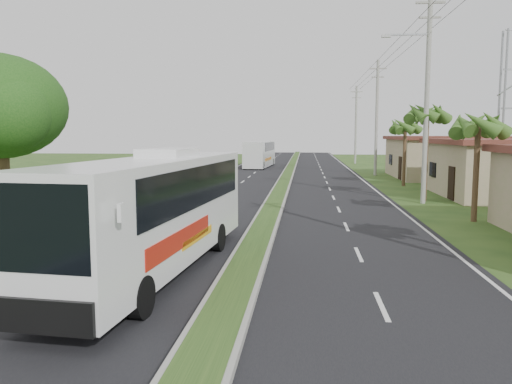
{
  "coord_description": "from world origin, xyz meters",
  "views": [
    {
      "loc": [
        1.72,
        -11.32,
        3.94
      ],
      "look_at": [
        -0.12,
        7.19,
        1.8
      ],
      "focal_mm": 35.0,
      "sensor_mm": 36.0,
      "label": 1
    }
  ],
  "objects": [
    {
      "name": "ground",
      "position": [
        0.0,
        0.0,
        0.0
      ],
      "size": [
        180.0,
        180.0,
        0.0
      ],
      "primitive_type": "plane",
      "color": "#264419",
      "rests_on": "ground"
    },
    {
      "name": "road_asphalt",
      "position": [
        0.0,
        20.0,
        0.01
      ],
      "size": [
        14.0,
        160.0,
        0.02
      ],
      "primitive_type": "cube",
      "color": "black",
      "rests_on": "ground"
    },
    {
      "name": "median_strip",
      "position": [
        0.0,
        20.0,
        0.1
      ],
      "size": [
        1.2,
        160.0,
        0.18
      ],
      "color": "gray",
      "rests_on": "ground"
    },
    {
      "name": "lane_edge_left",
      "position": [
        -6.7,
        20.0,
        0.0
      ],
      "size": [
        0.12,
        160.0,
        0.01
      ],
      "primitive_type": "cube",
      "color": "silver",
      "rests_on": "ground"
    },
    {
      "name": "lane_edge_right",
      "position": [
        6.7,
        20.0,
        0.0
      ],
      "size": [
        0.12,
        160.0,
        0.01
      ],
      "primitive_type": "cube",
      "color": "silver",
      "rests_on": "ground"
    },
    {
      "name": "shop_mid",
      "position": [
        14.0,
        22.0,
        1.86
      ],
      "size": [
        7.6,
        10.6,
        3.67
      ],
      "color": "tan",
      "rests_on": "ground"
    },
    {
      "name": "shop_far",
      "position": [
        14.0,
        36.0,
        1.93
      ],
      "size": [
        8.6,
        11.6,
        3.82
      ],
      "color": "tan",
      "rests_on": "ground"
    },
    {
      "name": "palm_verge_b",
      "position": [
        9.4,
        12.0,
        4.36
      ],
      "size": [
        2.4,
        2.4,
        5.05
      ],
      "color": "#473321",
      "rests_on": "ground"
    },
    {
      "name": "palm_verge_c",
      "position": [
        8.8,
        19.0,
        5.12
      ],
      "size": [
        2.4,
        2.4,
        5.85
      ],
      "color": "#473321",
      "rests_on": "ground"
    },
    {
      "name": "palm_verge_d",
      "position": [
        9.3,
        28.0,
        4.55
      ],
      "size": [
        2.4,
        2.4,
        5.25
      ],
      "color": "#473321",
      "rests_on": "ground"
    },
    {
      "name": "utility_pole_b",
      "position": [
        8.47,
        18.0,
        6.26
      ],
      "size": [
        3.2,
        0.28,
        12.0
      ],
      "color": "gray",
      "rests_on": "ground"
    },
    {
      "name": "utility_pole_c",
      "position": [
        8.5,
        38.0,
        5.67
      ],
      "size": [
        1.6,
        0.28,
        11.0
      ],
      "color": "gray",
      "rests_on": "ground"
    },
    {
      "name": "utility_pole_d",
      "position": [
        8.5,
        58.0,
        5.42
      ],
      "size": [
        1.6,
        0.28,
        10.5
      ],
      "color": "gray",
      "rests_on": "ground"
    },
    {
      "name": "coach_bus_main",
      "position": [
        -2.48,
        2.33,
        1.94
      ],
      "size": [
        3.24,
        11.08,
        3.53
      ],
      "rotation": [
        0.0,
        0.0,
        -0.09
      ],
      "color": "white",
      "rests_on": "ground"
    },
    {
      "name": "coach_bus_far",
      "position": [
        -3.79,
        49.16,
        1.77
      ],
      "size": [
        3.02,
        10.81,
        3.11
      ],
      "rotation": [
        0.0,
        0.0,
        -0.07
      ],
      "color": "silver",
      "rests_on": "ground"
    },
    {
      "name": "motorcyclist",
      "position": [
        -2.0,
        8.8,
        0.84
      ],
      "size": [
        1.97,
        0.67,
        2.37
      ],
      "rotation": [
        0.0,
        0.0,
        0.06
      ],
      "color": "black",
      "rests_on": "ground"
    }
  ]
}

